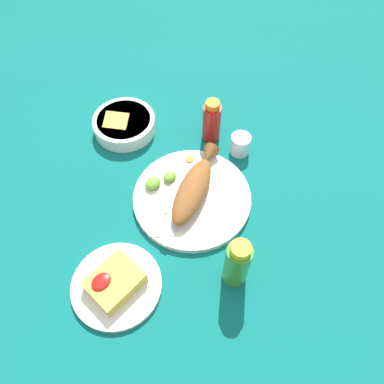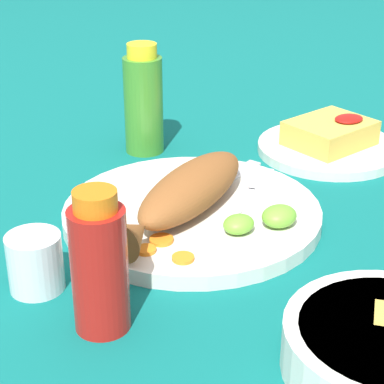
{
  "view_description": "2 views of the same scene",
  "coord_description": "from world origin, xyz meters",
  "px_view_note": "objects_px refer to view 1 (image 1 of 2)",
  "views": [
    {
      "loc": [
        0.39,
        0.36,
        0.85
      ],
      "look_at": [
        0.0,
        0.0,
        0.04
      ],
      "focal_mm": 35.0,
      "sensor_mm": 36.0,
      "label": 1
    },
    {
      "loc": [
        -0.48,
        -0.58,
        0.4
      ],
      "look_at": [
        0.0,
        0.0,
        0.04
      ],
      "focal_mm": 65.0,
      "sensor_mm": 36.0,
      "label": 2
    }
  ],
  "objects_px": {
    "salt_cup": "(240,145)",
    "main_plate": "(192,198)",
    "hot_sauce_bottle_red": "(212,122)",
    "hot_sauce_bottle_green": "(237,263)",
    "fork_far": "(166,211)",
    "side_plate_fries": "(117,285)",
    "fried_fish": "(194,187)",
    "guacamole_bowl": "(124,124)",
    "fork_near": "(180,220)"
  },
  "relations": [
    {
      "from": "hot_sauce_bottle_green",
      "to": "guacamole_bowl",
      "type": "xyz_separation_m",
      "value": [
        -0.13,
        -0.54,
        -0.05
      ]
    },
    {
      "from": "hot_sauce_bottle_red",
      "to": "fried_fish",
      "type": "bearing_deg",
      "value": 29.29
    },
    {
      "from": "fried_fish",
      "to": "salt_cup",
      "type": "bearing_deg",
      "value": 160.29
    },
    {
      "from": "fried_fish",
      "to": "side_plate_fries",
      "type": "xyz_separation_m",
      "value": [
        0.31,
        0.04,
        -0.04
      ]
    },
    {
      "from": "side_plate_fries",
      "to": "main_plate",
      "type": "bearing_deg",
      "value": -173.24
    },
    {
      "from": "main_plate",
      "to": "fried_fish",
      "type": "xyz_separation_m",
      "value": [
        -0.01,
        -0.01,
        0.03
      ]
    },
    {
      "from": "hot_sauce_bottle_green",
      "to": "main_plate",
      "type": "bearing_deg",
      "value": -111.99
    },
    {
      "from": "fork_far",
      "to": "guacamole_bowl",
      "type": "xyz_separation_m",
      "value": [
        -0.13,
        -0.3,
        0.01
      ]
    },
    {
      "from": "fried_fish",
      "to": "guacamole_bowl",
      "type": "bearing_deg",
      "value": -117.83
    },
    {
      "from": "main_plate",
      "to": "side_plate_fries",
      "type": "distance_m",
      "value": 0.3
    },
    {
      "from": "hot_sauce_bottle_red",
      "to": "hot_sauce_bottle_green",
      "type": "height_order",
      "value": "hot_sauce_bottle_green"
    },
    {
      "from": "fork_far",
      "to": "fork_near",
      "type": "bearing_deg",
      "value": 65.96
    },
    {
      "from": "fork_far",
      "to": "hot_sauce_bottle_green",
      "type": "bearing_deg",
      "value": 57.21
    },
    {
      "from": "salt_cup",
      "to": "guacamole_bowl",
      "type": "relative_size",
      "value": 0.33
    },
    {
      "from": "fried_fish",
      "to": "guacamole_bowl",
      "type": "relative_size",
      "value": 1.42
    },
    {
      "from": "salt_cup",
      "to": "hot_sauce_bottle_red",
      "type": "bearing_deg",
      "value": -80.24
    },
    {
      "from": "side_plate_fries",
      "to": "hot_sauce_bottle_green",
      "type": "bearing_deg",
      "value": 138.35
    },
    {
      "from": "fried_fish",
      "to": "hot_sauce_bottle_red",
      "type": "bearing_deg",
      "value": -172.59
    },
    {
      "from": "hot_sauce_bottle_red",
      "to": "side_plate_fries",
      "type": "height_order",
      "value": "hot_sauce_bottle_red"
    },
    {
      "from": "hot_sauce_bottle_green",
      "to": "guacamole_bowl",
      "type": "relative_size",
      "value": 0.88
    },
    {
      "from": "hot_sauce_bottle_red",
      "to": "guacamole_bowl",
      "type": "height_order",
      "value": "hot_sauce_bottle_red"
    },
    {
      "from": "main_plate",
      "to": "fork_far",
      "type": "distance_m",
      "value": 0.08
    },
    {
      "from": "main_plate",
      "to": "fork_near",
      "type": "relative_size",
      "value": 1.71
    },
    {
      "from": "fried_fish",
      "to": "salt_cup",
      "type": "xyz_separation_m",
      "value": [
        -0.2,
        -0.01,
        -0.02
      ]
    },
    {
      "from": "hot_sauce_bottle_red",
      "to": "side_plate_fries",
      "type": "bearing_deg",
      "value": 16.35
    },
    {
      "from": "guacamole_bowl",
      "to": "salt_cup",
      "type": "bearing_deg",
      "value": 118.98
    },
    {
      "from": "hot_sauce_bottle_red",
      "to": "main_plate",
      "type": "bearing_deg",
      "value": 28.82
    },
    {
      "from": "fork_near",
      "to": "guacamole_bowl",
      "type": "height_order",
      "value": "guacamole_bowl"
    },
    {
      "from": "fork_near",
      "to": "hot_sauce_bottle_green",
      "type": "bearing_deg",
      "value": 73.29
    },
    {
      "from": "fork_far",
      "to": "salt_cup",
      "type": "xyz_separation_m",
      "value": [
        -0.3,
        0.0,
        0.01
      ]
    },
    {
      "from": "fried_fish",
      "to": "side_plate_fries",
      "type": "bearing_deg",
      "value": -14.42
    },
    {
      "from": "main_plate",
      "to": "fried_fish",
      "type": "relative_size",
      "value": 1.19
    },
    {
      "from": "fried_fish",
      "to": "salt_cup",
      "type": "relative_size",
      "value": 4.36
    },
    {
      "from": "fried_fish",
      "to": "hot_sauce_bottle_red",
      "type": "xyz_separation_m",
      "value": [
        -0.19,
        -0.1,
        0.02
      ]
    },
    {
      "from": "fried_fish",
      "to": "salt_cup",
      "type": "distance_m",
      "value": 0.2
    },
    {
      "from": "fork_near",
      "to": "salt_cup",
      "type": "relative_size",
      "value": 3.03
    },
    {
      "from": "fork_near",
      "to": "fork_far",
      "type": "relative_size",
      "value": 1.11
    },
    {
      "from": "main_plate",
      "to": "fork_near",
      "type": "xyz_separation_m",
      "value": [
        0.07,
        0.03,
        0.01
      ]
    },
    {
      "from": "fork_far",
      "to": "side_plate_fries",
      "type": "xyz_separation_m",
      "value": [
        0.21,
        0.05,
        -0.01
      ]
    },
    {
      "from": "hot_sauce_bottle_red",
      "to": "hot_sauce_bottle_green",
      "type": "xyz_separation_m",
      "value": [
        0.29,
        0.33,
        0.01
      ]
    },
    {
      "from": "side_plate_fries",
      "to": "guacamole_bowl",
      "type": "xyz_separation_m",
      "value": [
        -0.34,
        -0.36,
        0.02
      ]
    },
    {
      "from": "hot_sauce_bottle_red",
      "to": "side_plate_fries",
      "type": "relative_size",
      "value": 0.67
    },
    {
      "from": "fork_far",
      "to": "side_plate_fries",
      "type": "relative_size",
      "value": 0.79
    },
    {
      "from": "fork_near",
      "to": "side_plate_fries",
      "type": "height_order",
      "value": "fork_near"
    },
    {
      "from": "salt_cup",
      "to": "main_plate",
      "type": "bearing_deg",
      "value": 3.46
    },
    {
      "from": "hot_sauce_bottle_green",
      "to": "guacamole_bowl",
      "type": "bearing_deg",
      "value": -104.0
    },
    {
      "from": "fork_far",
      "to": "salt_cup",
      "type": "distance_m",
      "value": 0.3
    },
    {
      "from": "hot_sauce_bottle_red",
      "to": "fork_near",
      "type": "bearing_deg",
      "value": 26.8
    },
    {
      "from": "fork_near",
      "to": "salt_cup",
      "type": "height_order",
      "value": "salt_cup"
    },
    {
      "from": "salt_cup",
      "to": "fork_near",
      "type": "bearing_deg",
      "value": 8.15
    }
  ]
}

